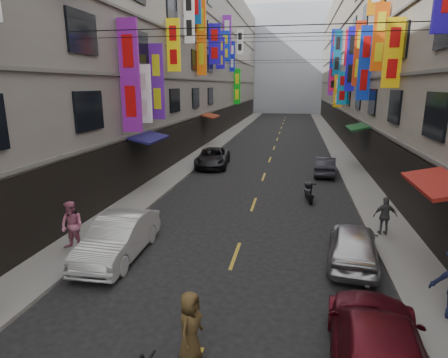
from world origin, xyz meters
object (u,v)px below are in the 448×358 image
at_px(scooter_far_right, 309,192).
at_px(pedestrian_lfar, 72,226).
at_px(car_left_mid, 118,237).
at_px(pedestrian_crossing, 190,327).
at_px(car_right_mid, 353,244).
at_px(car_left_far, 213,158).
at_px(pedestrian_rfar, 385,216).
at_px(car_right_near, 377,346).
at_px(car_right_far, 325,166).

relative_size(scooter_far_right, pedestrian_lfar, 1.00).
relative_size(car_left_mid, pedestrian_crossing, 2.73).
height_order(car_right_mid, pedestrian_lfar, pedestrian_lfar).
bearing_deg(car_left_far, car_right_mid, -66.00).
bearing_deg(pedestrian_rfar, car_left_mid, 14.51).
distance_m(car_left_mid, car_right_near, 8.81).
xyz_separation_m(car_left_far, car_right_far, (8.00, -1.22, -0.06)).
distance_m(car_right_mid, pedestrian_crossing, 6.90).
height_order(car_right_far, pedestrian_rfar, pedestrian_rfar).
relative_size(car_left_mid, pedestrian_rfar, 2.88).
bearing_deg(car_left_mid, car_right_mid, 6.00).
bearing_deg(pedestrian_crossing, pedestrian_lfar, 61.38).
relative_size(car_right_mid, pedestrian_crossing, 2.45).
height_order(car_left_mid, car_right_mid, car_left_mid).
bearing_deg(pedestrian_rfar, car_left_far, -57.18).
relative_size(car_right_near, car_right_mid, 1.21).
distance_m(car_right_near, car_right_mid, 5.27).
xyz_separation_m(car_right_near, pedestrian_rfar, (1.80, 7.82, 0.19)).
bearing_deg(car_left_far, pedestrian_rfar, -56.18).
xyz_separation_m(car_left_mid, pedestrian_rfar, (9.54, 3.60, 0.16)).
xyz_separation_m(car_right_far, pedestrian_lfar, (-9.77, -14.14, 0.40)).
distance_m(car_left_mid, car_right_far, 16.27).
distance_m(car_left_far, pedestrian_rfar, 15.15).
distance_m(car_right_far, pedestrian_crossing, 19.08).
relative_size(scooter_far_right, car_right_mid, 0.45).
xyz_separation_m(car_right_near, car_right_mid, (0.26, 5.27, -0.02)).
xyz_separation_m(scooter_far_right, car_right_mid, (1.24, -6.98, 0.24)).
bearing_deg(pedestrian_crossing, car_left_mid, 50.77).
height_order(car_right_near, car_right_mid, car_right_near).
height_order(scooter_far_right, pedestrian_crossing, pedestrian_crossing).
xyz_separation_m(scooter_far_right, car_left_far, (-6.76, 7.34, 0.24)).
height_order(scooter_far_right, car_left_far, car_left_far).
relative_size(pedestrian_lfar, pedestrian_crossing, 1.10).
height_order(car_left_far, pedestrian_rfar, pedestrian_rfar).
bearing_deg(car_left_far, pedestrian_lfar, -101.76).
distance_m(car_right_near, car_right_far, 18.38).
height_order(scooter_far_right, car_right_near, car_right_near).
distance_m(car_left_far, car_right_near, 21.06).
xyz_separation_m(scooter_far_right, car_right_far, (1.24, 6.13, 0.17)).
xyz_separation_m(car_left_mid, car_right_near, (7.74, -4.22, -0.03)).
xyz_separation_m(scooter_far_right, car_left_mid, (-6.76, -8.03, 0.29)).
bearing_deg(pedestrian_crossing, car_right_near, -76.47).
bearing_deg(pedestrian_lfar, pedestrian_crossing, -27.86).
bearing_deg(scooter_far_right, car_left_far, -54.96).
distance_m(pedestrian_lfar, pedestrian_crossing, 7.19).
distance_m(car_right_mid, pedestrian_lfar, 9.83).
bearing_deg(car_right_near, car_right_far, -85.48).
height_order(car_right_near, pedestrian_crossing, pedestrian_crossing).
relative_size(car_left_mid, car_right_mid, 1.11).
relative_size(car_left_far, pedestrian_lfar, 2.72).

